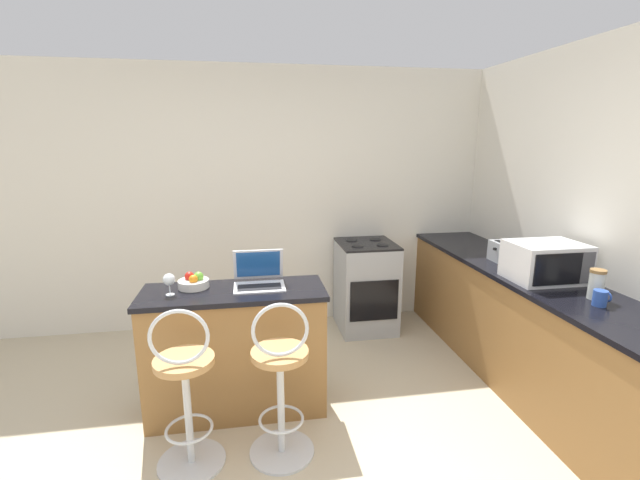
% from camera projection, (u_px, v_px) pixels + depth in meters
% --- Properties ---
extents(wall_back, '(12.00, 0.06, 2.60)m').
position_uv_depth(wall_back, '(258.00, 200.00, 4.32)').
color(wall_back, silver).
rests_on(wall_back, ground_plane).
extents(breakfast_bar, '(1.24, 0.48, 0.90)m').
position_uv_depth(breakfast_bar, '(236.00, 350.00, 3.00)').
color(breakfast_bar, olive).
rests_on(breakfast_bar, ground_plane).
extents(counter_right, '(0.63, 2.92, 0.90)m').
position_uv_depth(counter_right, '(521.00, 325.00, 3.42)').
color(counter_right, olive).
rests_on(counter_right, ground_plane).
extents(bar_stool_near, '(0.40, 0.40, 1.02)m').
position_uv_depth(bar_stool_near, '(186.00, 393.00, 2.44)').
color(bar_stool_near, silver).
rests_on(bar_stool_near, ground_plane).
extents(bar_stool_far, '(0.40, 0.40, 1.02)m').
position_uv_depth(bar_stool_far, '(281.00, 384.00, 2.53)').
color(bar_stool_far, silver).
rests_on(bar_stool_far, ground_plane).
extents(laptop, '(0.35, 0.29, 0.24)m').
position_uv_depth(laptop, '(259.00, 277.00, 2.99)').
color(laptop, silver).
rests_on(laptop, breakfast_bar).
extents(microwave, '(0.50, 0.38, 0.28)m').
position_uv_depth(microwave, '(545.00, 262.00, 3.08)').
color(microwave, silver).
rests_on(microwave, counter_right).
extents(toaster, '(0.19, 0.25, 0.17)m').
position_uv_depth(toaster, '(505.00, 252.00, 3.55)').
color(toaster, '#9EA3A8').
rests_on(toaster, counter_right).
extents(stove_range, '(0.55, 0.61, 0.91)m').
position_uv_depth(stove_range, '(366.00, 286.00, 4.34)').
color(stove_range, '#9EA3A8').
rests_on(stove_range, ground_plane).
extents(wine_glass_tall, '(0.08, 0.08, 0.15)m').
position_uv_depth(wine_glass_tall, '(169.00, 280.00, 2.78)').
color(wine_glass_tall, silver).
rests_on(wine_glass_tall, breakfast_bar).
extents(fruit_bowl, '(0.21, 0.21, 0.11)m').
position_uv_depth(fruit_bowl, '(194.00, 282.00, 2.94)').
color(fruit_bowl, silver).
rests_on(fruit_bowl, breakfast_bar).
extents(mug_blue, '(0.10, 0.08, 0.10)m').
position_uv_depth(mug_blue, '(600.00, 298.00, 2.61)').
color(mug_blue, '#2D51AD').
rests_on(mug_blue, counter_right).
extents(storage_jar, '(0.10, 0.10, 0.19)m').
position_uv_depth(storage_jar, '(596.00, 284.00, 2.72)').
color(storage_jar, silver).
rests_on(storage_jar, counter_right).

